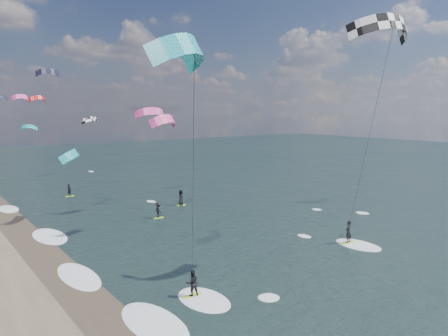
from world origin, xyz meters
TOP-DOWN VIEW (x-y plane):
  - ground at (0.00, 0.00)m, footprint 260.00×260.00m
  - wet_sand_strip at (-12.00, 10.00)m, footprint 3.00×240.00m
  - kitesurfer_near_a at (6.54, 3.79)m, footprint 8.07×8.70m
  - kitesurfer_near_b at (-8.91, 3.40)m, footprint 7.00×8.97m
  - far_kitesurfers at (2.14, 30.59)m, footprint 10.20×18.07m
  - bg_kite_field at (-0.59, 56.52)m, footprint 15.49×75.12m
  - shoreline_surf at (-10.80, 14.75)m, footprint 2.40×79.40m

SIDE VIEW (x-z plane):
  - ground at x=0.00m, z-range 0.00..0.00m
  - shoreline_surf at x=-10.80m, z-range -0.06..0.06m
  - wet_sand_strip at x=-12.00m, z-range 0.00..0.01m
  - far_kitesurfers at x=2.14m, z-range -0.05..1.79m
  - kitesurfer_near_b at x=-8.91m, z-range 2.14..17.09m
  - bg_kite_field at x=-0.59m, z-range 5.88..16.91m
  - kitesurfer_near_a at x=6.54m, z-range 5.07..22.90m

